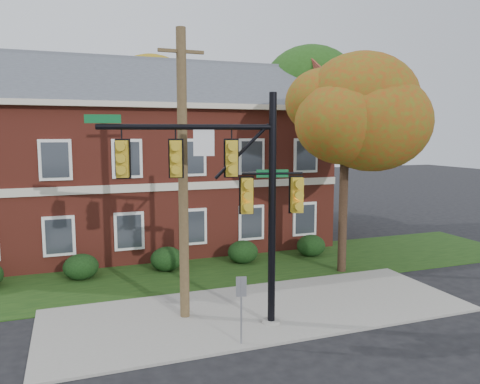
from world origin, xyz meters
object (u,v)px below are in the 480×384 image
object	(u,v)px
tree_right_rear	(327,97)
hedge_far_right	(311,246)
hedge_right	(243,252)
apartment_building	(145,151)
utility_pole	(183,176)
sign_post	(241,299)
traffic_signal	(230,184)
tree_near_right	(352,114)
hedge_center	(167,259)
tree_far_rear	(146,90)
hedge_left	(81,267)

from	to	relation	value
tree_right_rear	hedge_far_right	bearing A→B (deg)	-125.23
hedge_right	apartment_building	bearing A→B (deg)	123.67
apartment_building	utility_pole	size ratio (longest dim) A/B	2.09
hedge_far_right	tree_right_rear	world-z (taller)	tree_right_rear
sign_post	apartment_building	bearing A→B (deg)	104.91
traffic_signal	sign_post	xyz separation A→B (m)	(-0.13, -1.33, -3.03)
tree_right_rear	tree_near_right	bearing A→B (deg)	-114.58
tree_near_right	traffic_signal	distance (m)	7.90
hedge_center	sign_post	xyz separation A→B (m)	(0.50, -7.87, 0.83)
tree_far_rear	hedge_far_right	bearing A→B (deg)	-66.63
hedge_far_right	sign_post	world-z (taller)	sign_post
utility_pole	hedge_center	bearing A→B (deg)	83.92
hedge_far_right	traffic_signal	distance (m)	9.91
tree_near_right	traffic_signal	size ratio (longest dim) A/B	1.21
hedge_right	traffic_signal	distance (m)	8.12
hedge_center	sign_post	world-z (taller)	sign_post
hedge_left	tree_far_rear	size ratio (longest dim) A/B	0.12
tree_near_right	tree_far_rear	xyz separation A→B (m)	(-5.88, 15.93, 2.17)
hedge_far_right	tree_right_rear	xyz separation A→B (m)	(4.31, 6.11, 7.60)
tree_near_right	apartment_building	bearing A→B (deg)	131.77
hedge_right	tree_far_rear	distance (m)	15.66
hedge_far_right	apartment_building	bearing A→B (deg)	143.11
hedge_center	traffic_signal	world-z (taller)	traffic_signal
hedge_far_right	utility_pole	world-z (taller)	utility_pole
traffic_signal	utility_pole	bearing A→B (deg)	148.50
apartment_building	sign_post	bearing A→B (deg)	-87.82
hedge_left	hedge_right	size ratio (longest dim) A/B	1.00
apartment_building	hedge_right	size ratio (longest dim) A/B	13.43
apartment_building	hedge_center	size ratio (longest dim) A/B	13.43
hedge_right	sign_post	distance (m)	8.46
tree_far_rear	sign_post	xyz separation A→B (m)	(-0.84, -20.97, -7.49)
apartment_building	hedge_center	world-z (taller)	apartment_building
hedge_right	hedge_far_right	size ratio (longest dim) A/B	1.00
sign_post	tree_near_right	bearing A→B (deg)	49.56
tree_far_rear	tree_right_rear	bearing A→B (deg)	-35.00
hedge_center	tree_right_rear	xyz separation A→B (m)	(11.31, 6.11, 7.60)
hedge_far_right	tree_far_rear	size ratio (longest dim) A/B	0.12
hedge_center	traffic_signal	distance (m)	7.62
tree_near_right	hedge_far_right	bearing A→B (deg)	94.52
tree_near_right	utility_pole	bearing A→B (deg)	-161.64
hedge_center	sign_post	size ratio (longest dim) A/B	0.70
apartment_building	tree_near_right	bearing A→B (deg)	-48.23
traffic_signal	utility_pole	size ratio (longest dim) A/B	0.78
apartment_building	sign_post	world-z (taller)	apartment_building
traffic_signal	tree_right_rear	bearing A→B (deg)	63.54
tree_right_rear	hedge_left	bearing A→B (deg)	-157.58
apartment_building	tree_near_right	world-z (taller)	apartment_building
tree_right_rear	traffic_signal	bearing A→B (deg)	-130.18
tree_right_rear	traffic_signal	xyz separation A→B (m)	(-10.68, -12.65, -3.74)
hedge_center	tree_right_rear	size ratio (longest dim) A/B	0.13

